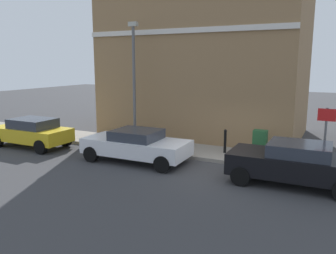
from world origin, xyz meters
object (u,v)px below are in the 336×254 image
lamppost (134,78)px  street_sign (326,130)px  car_white (136,145)px  bollard_near_cabinet (225,140)px  utility_cabinet (260,145)px  car_yellow (32,132)px  car_black (294,163)px

lamppost → street_sign: bearing=-96.2°
car_white → lamppost: (2.43, 1.58, 2.60)m
bollard_near_cabinet → lamppost: (0.03, 4.59, 2.60)m
utility_cabinet → car_yellow: bearing=103.3°
car_white → street_sign: 7.16m
car_white → street_sign: bearing=-168.4°
car_white → car_yellow: (-0.13, 5.80, 0.03)m
street_sign → lamppost: 8.72m
car_yellow → lamppost: 5.56m
car_black → lamppost: bearing=-18.0°
bollard_near_cabinet → car_black: bearing=-128.0°
car_white → lamppost: lamppost is taller
car_yellow → bollard_near_cabinet: bearing=-164.2°
car_white → car_yellow: 5.80m
bollard_near_cabinet → street_sign: 4.14m
street_sign → lamppost: lamppost is taller
car_white → utility_cabinet: bearing=-153.6°
utility_cabinet → lamppost: lamppost is taller
car_white → lamppost: 3.90m
car_black → utility_cabinet: bearing=-55.8°
car_black → car_white: 6.12m
utility_cabinet → car_white: bearing=117.1°
utility_cabinet → street_sign: street_sign is taller
utility_cabinet → lamppost: (0.13, 6.09, 2.62)m
car_yellow → street_sign: size_ratio=1.71×
car_black → car_white: size_ratio=0.95×
car_yellow → street_sign: 12.87m
bollard_near_cabinet → car_white: bearing=128.7°
street_sign → lamppost: size_ratio=0.40×
car_yellow → utility_cabinet: size_ratio=3.41×
car_white → bollard_near_cabinet: car_white is taller
utility_cabinet → bollard_near_cabinet: (0.10, 1.50, 0.02)m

